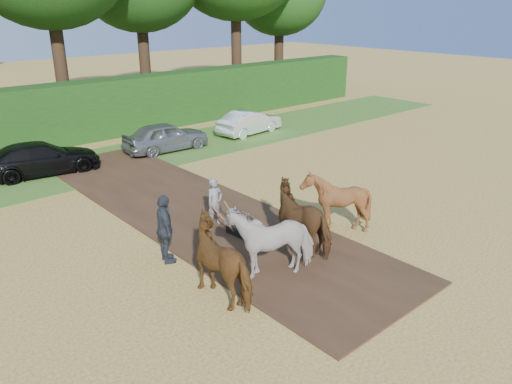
% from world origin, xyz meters
% --- Properties ---
extents(ground, '(120.00, 120.00, 0.00)m').
position_xyz_m(ground, '(0.00, 0.00, 0.00)').
color(ground, gold).
rests_on(ground, ground).
extents(earth_strip, '(4.50, 17.00, 0.05)m').
position_xyz_m(earth_strip, '(1.50, 7.00, 0.03)').
color(earth_strip, '#472D1C').
rests_on(earth_strip, ground).
extents(grass_verge, '(50.00, 5.00, 0.03)m').
position_xyz_m(grass_verge, '(0.00, 14.00, 0.01)').
color(grass_verge, '#38601E').
rests_on(grass_verge, ground).
extents(hedgerow, '(46.00, 1.60, 3.00)m').
position_xyz_m(hedgerow, '(0.00, 18.50, 1.50)').
color(hedgerow, '#14380F').
rests_on(hedgerow, ground).
extents(spectator_far, '(0.80, 1.24, 1.96)m').
position_xyz_m(spectator_far, '(-1.12, 4.36, 0.98)').
color(spectator_far, '#252A32').
rests_on(spectator_far, ground).
extents(plough_team, '(6.34, 4.83, 1.93)m').
position_xyz_m(plough_team, '(1.56, 2.37, 0.96)').
color(plough_team, brown).
rests_on(plough_team, ground).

